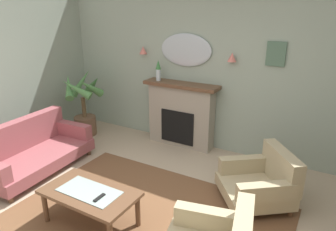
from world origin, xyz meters
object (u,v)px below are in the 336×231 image
at_px(mantel_vase_centre, 158,69).
at_px(wall_mirror, 186,50).
at_px(fireplace, 181,115).
at_px(framed_picture, 276,54).
at_px(coffee_table, 90,196).
at_px(wall_sconce_left, 143,50).
at_px(wall_sconce_right, 232,57).
at_px(armchair_beside_couch, 262,181).
at_px(tv_remote, 99,198).
at_px(floral_couch, 31,150).
at_px(potted_plant_corner_palm, 84,105).

bearing_deg(mantel_vase_centre, wall_mirror, 20.70).
relative_size(fireplace, framed_picture, 3.78).
bearing_deg(coffee_table, wall_sconce_left, 111.11).
relative_size(wall_sconce_right, armchair_beside_couch, 0.12).
xyz_separation_m(fireplace, wall_mirror, (0.00, 0.14, 1.14)).
height_order(mantel_vase_centre, wall_sconce_right, wall_sconce_right).
bearing_deg(tv_remote, wall_sconce_left, 114.38).
relative_size(framed_picture, armchair_beside_couch, 0.32).
bearing_deg(fireplace, floral_couch, -128.47).
bearing_deg(fireplace, tv_remote, -82.26).
bearing_deg(tv_remote, wall_sconce_right, 79.20).
xyz_separation_m(fireplace, wall_sconce_left, (-0.85, 0.09, 1.09)).
height_order(framed_picture, tv_remote, framed_picture).
xyz_separation_m(framed_picture, tv_remote, (-1.15, -2.70, -1.30)).
relative_size(framed_picture, floral_couch, 0.20).
distance_m(coffee_table, tv_remote, 0.21).
bearing_deg(coffee_table, framed_picture, 62.99).
xyz_separation_m(wall_sconce_right, floral_couch, (-2.42, -2.07, -1.34)).
height_order(fireplace, armchair_beside_couch, fireplace).
bearing_deg(wall_mirror, wall_sconce_left, -176.63).
bearing_deg(wall_sconce_left, mantel_vase_centre, -16.70).
relative_size(wall_sconce_right, coffee_table, 0.13).
xyz_separation_m(fireplace, wall_sconce_right, (0.85, 0.09, 1.09)).
distance_m(mantel_vase_centre, framed_picture, 2.00).
xyz_separation_m(framed_picture, armchair_beside_couch, (0.24, -1.22, -1.44)).
bearing_deg(wall_sconce_right, tv_remote, -100.80).
relative_size(fireplace, wall_mirror, 1.42).
bearing_deg(coffee_table, mantel_vase_centre, 103.65).
relative_size(wall_mirror, floral_couch, 0.54).
relative_size(floral_couch, armchair_beside_couch, 1.55).
xyz_separation_m(floral_couch, potted_plant_corner_palm, (-0.28, 1.44, 0.29)).
bearing_deg(framed_picture, floral_couch, -145.28).
relative_size(framed_picture, tv_remote, 2.25).
bearing_deg(wall_sconce_left, framed_picture, 1.46).
relative_size(coffee_table, floral_couch, 0.62).
bearing_deg(tv_remote, mantel_vase_centre, 107.54).
bearing_deg(potted_plant_corner_palm, floral_couch, -78.96).
bearing_deg(armchair_beside_couch, wall_sconce_right, 127.43).
height_order(wall_mirror, armchair_beside_couch, wall_mirror).
xyz_separation_m(wall_mirror, coffee_table, (0.15, -2.64, -1.33)).
xyz_separation_m(wall_sconce_left, tv_remote, (1.20, -2.64, -1.21)).
height_order(wall_sconce_left, framed_picture, framed_picture).
bearing_deg(wall_mirror, floral_couch, -126.55).
height_order(tv_remote, floral_couch, floral_couch).
bearing_deg(wall_sconce_left, tv_remote, -65.62).
relative_size(wall_mirror, potted_plant_corner_palm, 0.75).
bearing_deg(wall_sconce_right, framed_picture, 5.27).
distance_m(fireplace, coffee_table, 2.51).
distance_m(wall_mirror, floral_couch, 2.98).
bearing_deg(floral_couch, coffee_table, -16.89).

